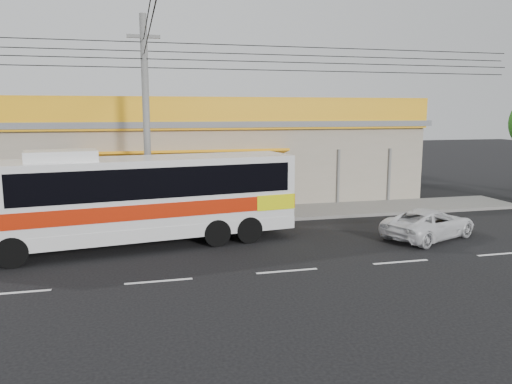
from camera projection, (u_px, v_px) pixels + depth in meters
ground at (266, 250)px, 18.19m from camera, size 120.00×120.00×0.00m
sidewalk at (234, 215)px, 23.93m from camera, size 30.00×3.20×0.15m
lane_markings at (287, 271)px, 15.80m from camera, size 50.00×0.12×0.01m
storefront_building at (215, 158)px, 28.87m from camera, size 22.60×9.20×5.70m
coach_bus at (141, 194)px, 18.46m from camera, size 12.15×4.21×3.67m
white_car at (429, 224)px, 19.82m from camera, size 4.67×3.47×1.18m
utility_pole at (144, 53)px, 20.09m from camera, size 34.00×14.00×8.86m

